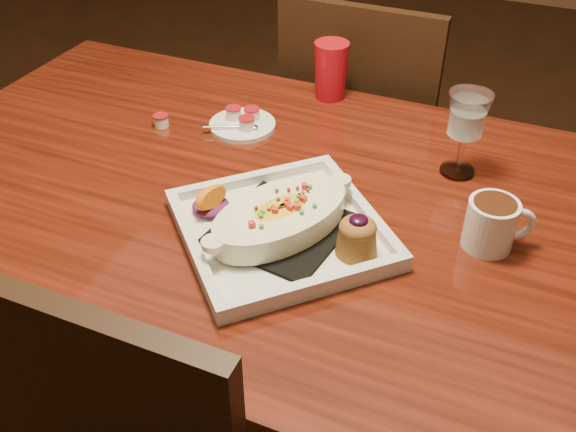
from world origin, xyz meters
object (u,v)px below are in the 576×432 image
at_px(table, 270,233).
at_px(saucer, 242,123).
at_px(chair_far, 364,142).
at_px(red_tumbler, 331,71).
at_px(coffee_mug, 493,223).
at_px(goblet, 467,119).
at_px(plate, 285,223).

distance_m(table, saucer, 0.27).
bearing_deg(chair_far, red_tumbler, 83.03).
distance_m(coffee_mug, goblet, 0.23).
bearing_deg(plate, chair_far, 51.21).
xyz_separation_m(chair_far, plate, (0.08, -0.73, 0.27)).
bearing_deg(coffee_mug, table, 157.05).
bearing_deg(goblet, chair_far, 125.52).
height_order(chair_far, goblet, chair_far).
height_order(plate, red_tumbler, red_tumbler).
distance_m(plate, red_tumbler, 0.52).
distance_m(goblet, red_tumbler, 0.39).
bearing_deg(goblet, plate, -126.19).
relative_size(goblet, red_tumbler, 1.28).
xyz_separation_m(table, red_tumbler, (-0.03, 0.40, 0.16)).
xyz_separation_m(table, saucer, (-0.15, 0.19, 0.11)).
relative_size(plate, saucer, 3.18).
bearing_deg(chair_far, coffee_mug, 122.35).
distance_m(coffee_mug, red_tumbler, 0.58).
xyz_separation_m(goblet, red_tumbler, (-0.33, 0.20, -0.05)).
relative_size(table, chair_far, 1.61).
height_order(plate, goblet, goblet).
relative_size(saucer, red_tumbler, 1.09).
relative_size(plate, red_tumbler, 3.46).
bearing_deg(saucer, chair_far, 70.84).
bearing_deg(red_tumbler, chair_far, 83.03).
bearing_deg(coffee_mug, goblet, 90.56).
relative_size(goblet, saucer, 1.17).
bearing_deg(chair_far, goblet, 125.52).
height_order(table, coffee_mug, coffee_mug).
bearing_deg(coffee_mug, red_tumbler, 113.03).
relative_size(table, goblet, 9.05).
xyz_separation_m(saucer, red_tumbler, (0.12, 0.21, 0.05)).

